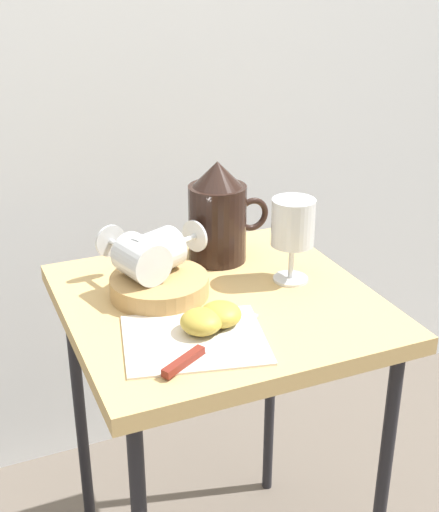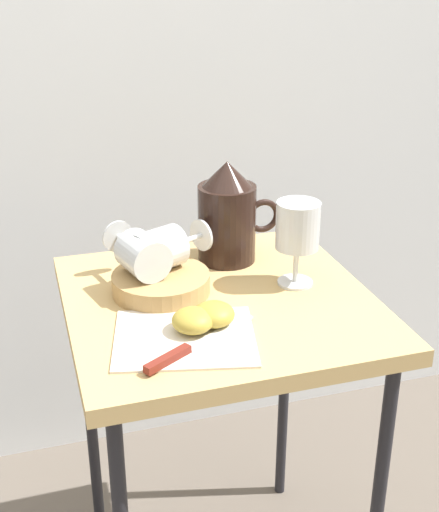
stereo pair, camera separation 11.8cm
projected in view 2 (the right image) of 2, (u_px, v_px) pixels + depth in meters
curtain_drape at (148, 91)px, 1.60m from camera, size 2.40×0.03×1.88m
table at (220, 332)px, 1.24m from camera, size 0.53×0.52×0.68m
linen_napkin at (185, 338)px, 1.08m from camera, size 0.25×0.23×0.00m
basket_tray at (161, 283)px, 1.22m from camera, size 0.17×0.17×0.03m
pitcher at (228, 221)px, 1.33m from camera, size 0.16×0.11×0.20m
wine_glass_upright at (298, 230)px, 1.22m from camera, size 0.08×0.08×0.16m
wine_glass_tipped_near at (160, 249)px, 1.22m from camera, size 0.16×0.12×0.08m
wine_glass_tipped_far at (142, 255)px, 1.20m from camera, size 0.10×0.16×0.07m
apple_half_left at (193, 320)px, 1.09m from camera, size 0.07×0.07×0.04m
apple_half_right at (214, 314)px, 1.11m from camera, size 0.07×0.07×0.04m
knife at (186, 350)px, 1.04m from camera, size 0.20×0.13×0.01m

